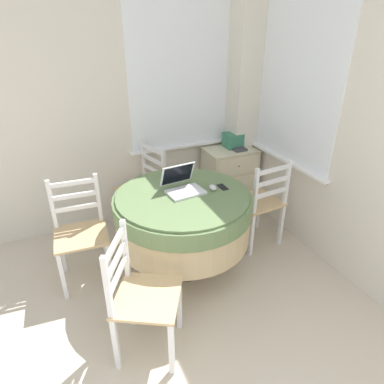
# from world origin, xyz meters

# --- Properties ---
(corner_room_shell) EXTENTS (4.27, 5.21, 2.55)m
(corner_room_shell) POSITION_xyz_m (1.19, 2.12, 1.28)
(corner_room_shell) COLOR beige
(corner_room_shell) RESTS_ON ground_plane
(round_dining_table) EXTENTS (1.14, 1.14, 0.77)m
(round_dining_table) POSITION_xyz_m (0.74, 2.24, 0.59)
(round_dining_table) COLOR #4C3D2D
(round_dining_table) RESTS_ON ground_plane
(laptop) EXTENTS (0.32, 0.31, 0.21)m
(laptop) POSITION_xyz_m (0.77, 2.31, 0.82)
(laptop) COLOR silver
(laptop) RESTS_ON round_dining_table
(computer_mouse) EXTENTS (0.05, 0.08, 0.04)m
(computer_mouse) POSITION_xyz_m (1.00, 2.21, 0.79)
(computer_mouse) COLOR silver
(computer_mouse) RESTS_ON round_dining_table
(cell_phone) EXTENTS (0.05, 0.11, 0.01)m
(cell_phone) POSITION_xyz_m (1.10, 2.22, 0.77)
(cell_phone) COLOR black
(cell_phone) RESTS_ON round_dining_table
(dining_chair_near_back_window) EXTENTS (0.51, 0.52, 0.91)m
(dining_chair_near_back_window) POSITION_xyz_m (0.65, 3.09, 0.45)
(dining_chair_near_back_window) COLOR tan
(dining_chair_near_back_window) RESTS_ON ground_plane
(dining_chair_near_right_window) EXTENTS (0.46, 0.45, 0.91)m
(dining_chair_near_right_window) POSITION_xyz_m (1.58, 2.33, 0.45)
(dining_chair_near_right_window) COLOR tan
(dining_chair_near_right_window) RESTS_ON ground_plane
(dining_chair_camera_near) EXTENTS (0.56, 0.57, 0.91)m
(dining_chair_camera_near) POSITION_xyz_m (0.18, 1.60, 0.45)
(dining_chair_camera_near) COLOR tan
(dining_chair_camera_near) RESTS_ON ground_plane
(dining_chair_left_flank) EXTENTS (0.45, 0.44, 0.91)m
(dining_chair_left_flank) POSITION_xyz_m (-0.07, 2.51, 0.45)
(dining_chair_left_flank) COLOR tan
(dining_chair_left_flank) RESTS_ON ground_plane
(corner_cabinet) EXTENTS (0.58, 0.42, 0.73)m
(corner_cabinet) POSITION_xyz_m (1.69, 3.12, 0.37)
(corner_cabinet) COLOR beige
(corner_cabinet) RESTS_ON ground_plane
(storage_box) EXTENTS (0.19, 0.18, 0.16)m
(storage_box) POSITION_xyz_m (1.74, 3.15, 0.81)
(storage_box) COLOR #387A5B
(storage_box) RESTS_ON corner_cabinet
(book_on_cabinet) EXTENTS (0.14, 0.19, 0.02)m
(book_on_cabinet) POSITION_xyz_m (1.75, 3.06, 0.75)
(book_on_cabinet) COLOR #3F3F44
(book_on_cabinet) RESTS_ON corner_cabinet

